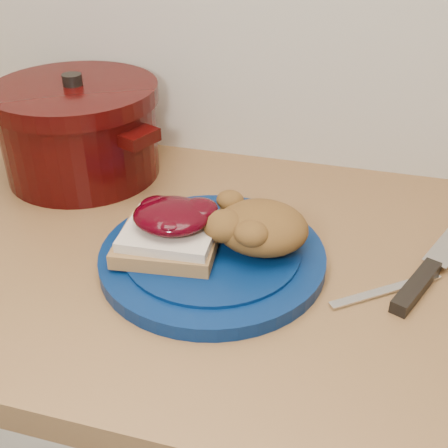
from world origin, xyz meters
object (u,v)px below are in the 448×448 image
(dutch_oven, at_px, (80,130))
(pepper_grinder, at_px, (22,133))
(butter_knife, at_px, (387,290))
(plate, at_px, (212,257))
(chef_knife, at_px, (429,271))

(dutch_oven, height_order, pepper_grinder, dutch_oven)
(butter_knife, relative_size, pepper_grinder, 1.33)
(plate, height_order, chef_knife, plate)
(butter_knife, xyz_separation_m, dutch_oven, (-0.50, 0.19, 0.07))
(dutch_oven, bearing_deg, butter_knife, -20.86)
(plate, xyz_separation_m, dutch_oven, (-0.28, 0.19, 0.07))
(dutch_oven, bearing_deg, plate, -34.25)
(butter_knife, distance_m, dutch_oven, 0.54)
(chef_knife, xyz_separation_m, butter_knife, (-0.05, -0.05, -0.01))
(pepper_grinder, bearing_deg, plate, -25.78)
(plate, bearing_deg, pepper_grinder, 154.22)
(chef_knife, bearing_deg, plate, 122.69)
(butter_knife, bearing_deg, dutch_oven, 121.53)
(plate, relative_size, pepper_grinder, 2.47)
(chef_knife, relative_size, butter_knife, 1.79)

